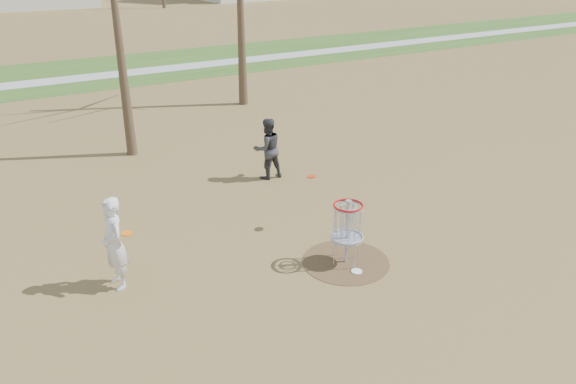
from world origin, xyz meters
The scene contains 9 objects.
ground centered at (0.00, 0.00, 0.00)m, with size 160.00×160.00×0.00m, color brown.
green_band centered at (0.00, 21.00, 0.01)m, with size 160.00×8.00×0.01m, color #2D5119.
footpath centered at (0.00, 20.00, 0.01)m, with size 160.00×1.50×0.01m, color #9E9E99.
dirt_circle centered at (0.00, 0.00, 0.01)m, with size 1.80×1.80×0.01m, color #47331E.
player_standing centered at (-4.24, 1.46, 0.91)m, with size 0.66×0.44×1.82m, color silver.
player_throwing centered at (0.74, 4.76, 0.85)m, with size 0.82×0.64×1.69m, color #323337.
disc_grounded centered at (-0.04, -0.43, 0.02)m, with size 0.22×0.22×0.02m, color white.
discs_in_play centered at (-1.80, 1.49, 1.20)m, with size 4.45×0.62×0.13m.
disc_golf_basket centered at (0.00, 0.00, 0.91)m, with size 0.64×0.64×1.35m.
Camera 1 is at (-5.98, -7.98, 6.04)m, focal length 35.00 mm.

